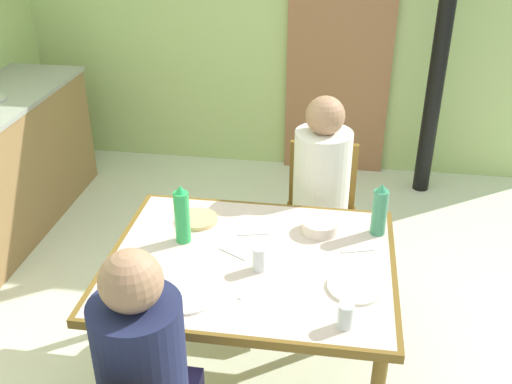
{
  "coord_description": "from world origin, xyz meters",
  "views": [
    {
      "loc": [
        0.5,
        -2.24,
        2.21
      ],
      "look_at": [
        0.16,
        0.01,
        0.97
      ],
      "focal_mm": 41.9,
      "sensor_mm": 36.0,
      "label": 1
    }
  ],
  "objects_px": {
    "person_far_diner": "(322,177)",
    "water_bottle_green_near": "(380,211)",
    "dining_table": "(251,272)",
    "serving_bowl_center": "(320,226)",
    "chair_far_diner": "(320,210)",
    "person_near_diner": "(143,361)",
    "water_bottle_green_far": "(182,215)"
  },
  "relations": [
    {
      "from": "person_far_diner",
      "to": "water_bottle_green_near",
      "type": "distance_m",
      "value": 0.51
    },
    {
      "from": "water_bottle_green_far",
      "to": "water_bottle_green_near",
      "type": "bearing_deg",
      "value": 12.66
    },
    {
      "from": "dining_table",
      "to": "serving_bowl_center",
      "type": "relative_size",
      "value": 7.3
    },
    {
      "from": "person_near_diner",
      "to": "water_bottle_green_near",
      "type": "xyz_separation_m",
      "value": [
        0.79,
        1.01,
        0.06
      ]
    },
    {
      "from": "water_bottle_green_far",
      "to": "person_far_diner",
      "type": "bearing_deg",
      "value": 46.12
    },
    {
      "from": "chair_far_diner",
      "to": "person_near_diner",
      "type": "distance_m",
      "value": 1.67
    },
    {
      "from": "chair_far_diner",
      "to": "water_bottle_green_near",
      "type": "bearing_deg",
      "value": 117.03
    },
    {
      "from": "person_near_diner",
      "to": "serving_bowl_center",
      "type": "height_order",
      "value": "person_near_diner"
    },
    {
      "from": "person_far_diner",
      "to": "water_bottle_green_near",
      "type": "height_order",
      "value": "person_far_diner"
    },
    {
      "from": "chair_far_diner",
      "to": "person_near_diner",
      "type": "bearing_deg",
      "value": 71.84
    },
    {
      "from": "person_near_diner",
      "to": "person_far_diner",
      "type": "relative_size",
      "value": 1.0
    },
    {
      "from": "water_bottle_green_near",
      "to": "person_far_diner",
      "type": "bearing_deg",
      "value": 124.11
    },
    {
      "from": "person_near_diner",
      "to": "serving_bowl_center",
      "type": "distance_m",
      "value": 1.12
    },
    {
      "from": "chair_far_diner",
      "to": "serving_bowl_center",
      "type": "relative_size",
      "value": 5.12
    },
    {
      "from": "dining_table",
      "to": "serving_bowl_center",
      "type": "bearing_deg",
      "value": 43.79
    },
    {
      "from": "chair_far_diner",
      "to": "water_bottle_green_far",
      "type": "height_order",
      "value": "water_bottle_green_far"
    },
    {
      "from": "person_near_diner",
      "to": "chair_far_diner",
      "type": "bearing_deg",
      "value": 71.84
    },
    {
      "from": "chair_far_diner",
      "to": "water_bottle_green_near",
      "type": "distance_m",
      "value": 0.71
    },
    {
      "from": "chair_far_diner",
      "to": "person_near_diner",
      "type": "xyz_separation_m",
      "value": [
        -0.51,
        -1.56,
        0.28
      ]
    },
    {
      "from": "person_near_diner",
      "to": "person_far_diner",
      "type": "height_order",
      "value": "same"
    },
    {
      "from": "chair_far_diner",
      "to": "water_bottle_green_far",
      "type": "bearing_deg",
      "value": 51.82
    },
    {
      "from": "water_bottle_green_near",
      "to": "serving_bowl_center",
      "type": "xyz_separation_m",
      "value": [
        -0.26,
        -0.03,
        -0.09
      ]
    },
    {
      "from": "dining_table",
      "to": "person_far_diner",
      "type": "distance_m",
      "value": 0.77
    },
    {
      "from": "chair_far_diner",
      "to": "person_far_diner",
      "type": "xyz_separation_m",
      "value": [
        -0.0,
        -0.14,
        0.28
      ]
    },
    {
      "from": "chair_far_diner",
      "to": "person_far_diner",
      "type": "height_order",
      "value": "person_far_diner"
    },
    {
      "from": "person_far_diner",
      "to": "water_bottle_green_near",
      "type": "bearing_deg",
      "value": 124.11
    },
    {
      "from": "person_far_diner",
      "to": "water_bottle_green_far",
      "type": "xyz_separation_m",
      "value": [
        -0.59,
        -0.61,
        0.07
      ]
    },
    {
      "from": "dining_table",
      "to": "serving_bowl_center",
      "type": "xyz_separation_m",
      "value": [
        0.28,
        0.27,
        0.1
      ]
    },
    {
      "from": "dining_table",
      "to": "person_near_diner",
      "type": "bearing_deg",
      "value": -109.2
    },
    {
      "from": "dining_table",
      "to": "person_near_diner",
      "type": "relative_size",
      "value": 1.61
    },
    {
      "from": "person_near_diner",
      "to": "water_bottle_green_far",
      "type": "bearing_deg",
      "value": 95.37
    },
    {
      "from": "dining_table",
      "to": "water_bottle_green_near",
      "type": "relative_size",
      "value": 4.86
    }
  ]
}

